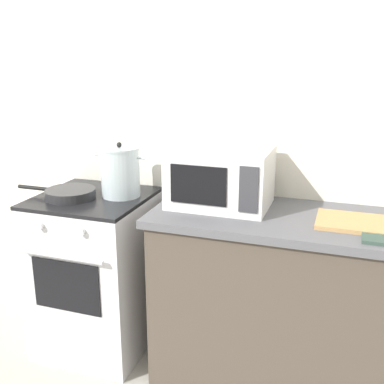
{
  "coord_description": "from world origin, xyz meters",
  "views": [
    {
      "loc": [
        0.97,
        -1.54,
        1.68
      ],
      "look_at": [
        0.23,
        0.6,
        1.0
      ],
      "focal_mm": 43.69,
      "sensor_mm": 36.0,
      "label": 1
    }
  ],
  "objects_px": {
    "cutting_board": "(357,223)",
    "oven_mitt": "(384,239)",
    "stove": "(97,272)",
    "frying_pan": "(69,193)",
    "microwave": "(221,177)",
    "stock_pot": "(120,172)"
  },
  "relations": [
    {
      "from": "cutting_board",
      "to": "oven_mitt",
      "type": "height_order",
      "value": "cutting_board"
    },
    {
      "from": "stove",
      "to": "oven_mitt",
      "type": "bearing_deg",
      "value": -6.08
    },
    {
      "from": "stove",
      "to": "frying_pan",
      "type": "bearing_deg",
      "value": -145.42
    },
    {
      "from": "cutting_board",
      "to": "microwave",
      "type": "bearing_deg",
      "value": 173.37
    },
    {
      "from": "microwave",
      "to": "oven_mitt",
      "type": "xyz_separation_m",
      "value": [
        0.78,
        -0.24,
        -0.14
      ]
    },
    {
      "from": "stove",
      "to": "oven_mitt",
      "type": "distance_m",
      "value": 1.57
    },
    {
      "from": "stock_pot",
      "to": "cutting_board",
      "type": "height_order",
      "value": "stock_pot"
    },
    {
      "from": "frying_pan",
      "to": "cutting_board",
      "type": "bearing_deg",
      "value": 2.63
    },
    {
      "from": "frying_pan",
      "to": "oven_mitt",
      "type": "bearing_deg",
      "value": -3.32
    },
    {
      "from": "stock_pot",
      "to": "microwave",
      "type": "distance_m",
      "value": 0.56
    },
    {
      "from": "frying_pan",
      "to": "stock_pot",
      "type": "bearing_deg",
      "value": 26.84
    },
    {
      "from": "stock_pot",
      "to": "oven_mitt",
      "type": "xyz_separation_m",
      "value": [
        1.34,
        -0.22,
        -0.13
      ]
    },
    {
      "from": "cutting_board",
      "to": "oven_mitt",
      "type": "relative_size",
      "value": 2.0
    },
    {
      "from": "stove",
      "to": "stock_pot",
      "type": "height_order",
      "value": "stock_pot"
    },
    {
      "from": "frying_pan",
      "to": "microwave",
      "type": "height_order",
      "value": "microwave"
    },
    {
      "from": "frying_pan",
      "to": "microwave",
      "type": "bearing_deg",
      "value": 10.27
    },
    {
      "from": "microwave",
      "to": "oven_mitt",
      "type": "bearing_deg",
      "value": -16.93
    },
    {
      "from": "stove",
      "to": "microwave",
      "type": "height_order",
      "value": "microwave"
    },
    {
      "from": "microwave",
      "to": "cutting_board",
      "type": "bearing_deg",
      "value": -6.63
    },
    {
      "from": "cutting_board",
      "to": "stock_pot",
      "type": "bearing_deg",
      "value": 177.33
    },
    {
      "from": "stove",
      "to": "cutting_board",
      "type": "height_order",
      "value": "cutting_board"
    },
    {
      "from": "stock_pot",
      "to": "oven_mitt",
      "type": "relative_size",
      "value": 1.66
    }
  ]
}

